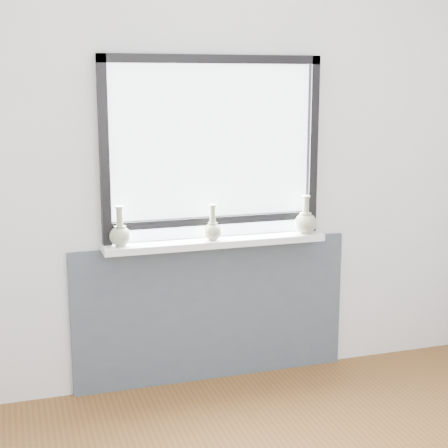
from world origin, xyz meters
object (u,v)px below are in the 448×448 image
object	(u,v)px
vase_b	(213,229)
windowsill	(216,242)
vase_a	(120,234)
vase_c	(305,222)

from	to	relation	value
vase_b	windowsill	bearing A→B (deg)	42.68
windowsill	vase_b	size ratio (longest dim) A/B	6.32
vase_a	vase_b	world-z (taller)	vase_a
windowsill	vase_c	distance (m)	0.57
vase_b	vase_c	xyz separation A→B (m)	(0.59, 0.00, 0.01)
windowsill	vase_b	world-z (taller)	vase_b
vase_a	vase_b	size ratio (longest dim) A/B	1.08
windowsill	vase_b	xyz separation A→B (m)	(-0.03, -0.02, 0.08)
vase_c	vase_a	bearing A→B (deg)	179.41
windowsill	vase_b	bearing A→B (deg)	-137.32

